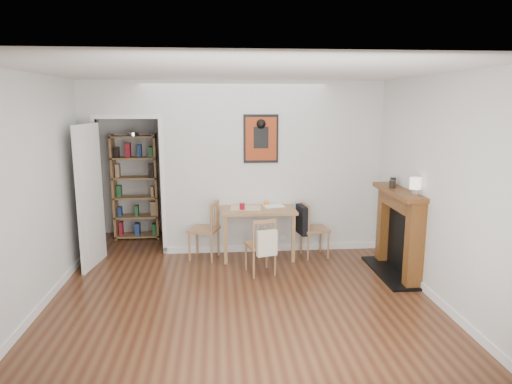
{
  "coord_description": "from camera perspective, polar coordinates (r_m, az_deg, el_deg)",
  "views": [
    {
      "loc": [
        -0.26,
        -5.44,
        2.28
      ],
      "look_at": [
        0.26,
        0.6,
        1.09
      ],
      "focal_mm": 32.0,
      "sensor_mm": 36.0,
      "label": 1
    }
  ],
  "objects": [
    {
      "name": "notebook",
      "position": [
        6.86,
        2.21,
        -1.75
      ],
      "size": [
        0.33,
        0.27,
        0.01
      ],
      "primitive_type": "cube",
      "rotation": [
        0.0,
        0.0,
        0.21
      ],
      "color": "white",
      "rests_on": "dining_table"
    },
    {
      "name": "ground",
      "position": [
        5.9,
        -2.08,
        -11.62
      ],
      "size": [
        5.2,
        5.2,
        0.0
      ],
      "primitive_type": "plane",
      "color": "#54321B",
      "rests_on": "ground"
    },
    {
      "name": "room_shell",
      "position": [
        6.86,
        -1.9,
        2.88
      ],
      "size": [
        5.2,
        5.2,
        5.2
      ],
      "color": "#BCBDBA",
      "rests_on": "ground"
    },
    {
      "name": "dining_table",
      "position": [
        6.76,
        0.23,
        -2.77
      ],
      "size": [
        1.1,
        0.7,
        0.75
      ],
      "color": "#996B47",
      "rests_on": "ground"
    },
    {
      "name": "fireplace",
      "position": [
        6.4,
        17.51,
        -4.48
      ],
      "size": [
        0.45,
        1.25,
        1.16
      ],
      "color": "brown",
      "rests_on": "ground"
    },
    {
      "name": "mantel_lamp",
      "position": [
        5.9,
        19.31,
        0.91
      ],
      "size": [
        0.14,
        0.14,
        0.22
      ],
      "color": "silver",
      "rests_on": "fireplace"
    },
    {
      "name": "placemat",
      "position": [
        6.75,
        -1.29,
        -2.0
      ],
      "size": [
        0.47,
        0.37,
        0.0
      ],
      "primitive_type": "cube",
      "rotation": [
        0.0,
        0.0,
        -0.1
      ],
      "color": "beige",
      "rests_on": "dining_table"
    },
    {
      "name": "chair_left",
      "position": [
        6.78,
        -6.53,
        -4.76
      ],
      "size": [
        0.55,
        0.55,
        0.87
      ],
      "color": "#997047",
      "rests_on": "ground"
    },
    {
      "name": "bookshelf",
      "position": [
        7.95,
        -14.8,
        0.54
      ],
      "size": [
        0.74,
        0.3,
        1.77
      ],
      "color": "#996B47",
      "rests_on": "ground"
    },
    {
      "name": "chair_front",
      "position": [
        6.16,
        0.6,
        -6.65
      ],
      "size": [
        0.48,
        0.52,
        0.79
      ],
      "color": "#997047",
      "rests_on": "ground"
    },
    {
      "name": "orange_fruit",
      "position": [
        6.89,
        1.29,
        -1.41
      ],
      "size": [
        0.08,
        0.08,
        0.08
      ],
      "primitive_type": "sphere",
      "color": "orange",
      "rests_on": "dining_table"
    },
    {
      "name": "ceramic_jar_b",
      "position": [
        6.59,
        16.75,
        1.3
      ],
      "size": [
        0.08,
        0.08,
        0.1
      ],
      "primitive_type": "cylinder",
      "color": "black",
      "rests_on": "fireplace"
    },
    {
      "name": "red_glass",
      "position": [
        6.64,
        -1.75,
        -1.81
      ],
      "size": [
        0.08,
        0.08,
        0.1
      ],
      "primitive_type": "cylinder",
      "color": "maroon",
      "rests_on": "dining_table"
    },
    {
      "name": "ceramic_jar_a",
      "position": [
        6.34,
        16.68,
        0.96
      ],
      "size": [
        0.09,
        0.09,
        0.11
      ],
      "primitive_type": "cylinder",
      "color": "black",
      "rests_on": "fireplace"
    },
    {
      "name": "chair_right",
      "position": [
        6.89,
        7.22,
        -4.6
      ],
      "size": [
        0.52,
        0.47,
        0.82
      ],
      "color": "#997047",
      "rests_on": "ground"
    }
  ]
}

